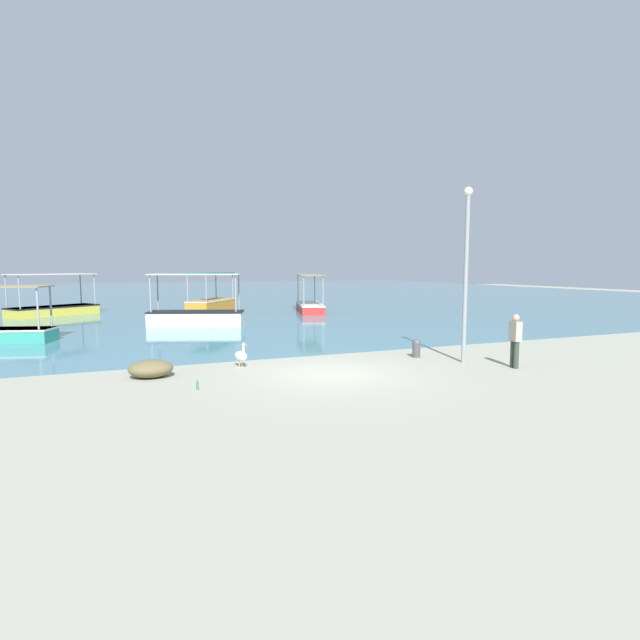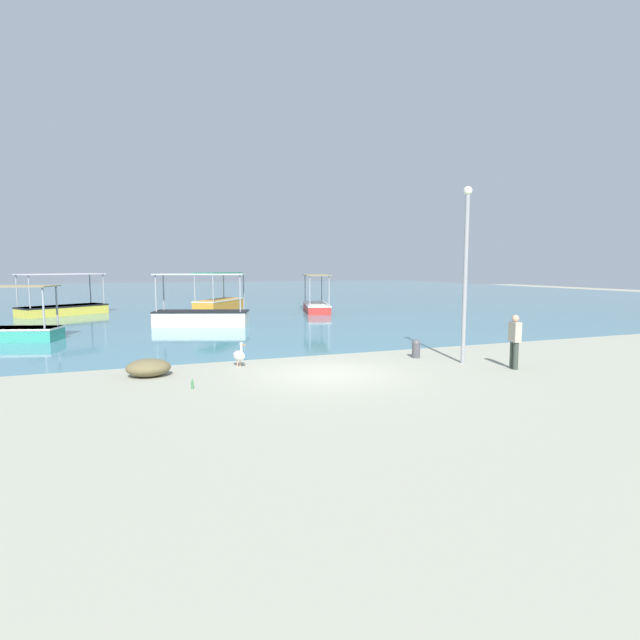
{
  "view_description": "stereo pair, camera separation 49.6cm",
  "coord_description": "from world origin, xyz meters",
  "px_view_note": "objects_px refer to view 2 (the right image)",
  "views": [
    {
      "loc": [
        -5.8,
        -13.3,
        3.15
      ],
      "look_at": [
        1.13,
        3.54,
        1.21
      ],
      "focal_mm": 28.0,
      "sensor_mm": 36.0,
      "label": 1
    },
    {
      "loc": [
        -5.34,
        -13.48,
        3.15
      ],
      "look_at": [
        1.13,
        3.54,
        1.21
      ],
      "focal_mm": 28.0,
      "sensor_mm": 36.0,
      "label": 2
    }
  ],
  "objects_px": {
    "fishing_boat_near_left": "(63,307)",
    "mooring_bollard": "(416,348)",
    "fisherman_standing": "(515,340)",
    "net_pile": "(148,368)",
    "fishing_boat_outer": "(201,315)",
    "fishing_boat_center": "(219,303)",
    "pelican": "(239,355)",
    "glass_bottle": "(192,385)",
    "lamp_post": "(466,265)",
    "fishing_boat_near_right": "(316,305)"
  },
  "relations": [
    {
      "from": "fishing_boat_outer",
      "to": "fishing_boat_near_right",
      "type": "height_order",
      "value": "fishing_boat_outer"
    },
    {
      "from": "fisherman_standing",
      "to": "glass_bottle",
      "type": "distance_m",
      "value": 9.71
    },
    {
      "from": "fishing_boat_near_left",
      "to": "fisherman_standing",
      "type": "relative_size",
      "value": 3.28
    },
    {
      "from": "fishing_boat_near_right",
      "to": "fisherman_standing",
      "type": "bearing_deg",
      "value": -93.44
    },
    {
      "from": "fishing_boat_center",
      "to": "net_pile",
      "type": "distance_m",
      "value": 22.21
    },
    {
      "from": "fishing_boat_outer",
      "to": "net_pile",
      "type": "xyz_separation_m",
      "value": [
        -3.12,
        -12.21,
        -0.32
      ]
    },
    {
      "from": "fishing_boat_outer",
      "to": "mooring_bollard",
      "type": "relative_size",
      "value": 7.96
    },
    {
      "from": "fishing_boat_near_right",
      "to": "mooring_bollard",
      "type": "bearing_deg",
      "value": -99.56
    },
    {
      "from": "fishing_boat_near_left",
      "to": "net_pile",
      "type": "distance_m",
      "value": 22.03
    },
    {
      "from": "fisherman_standing",
      "to": "fishing_boat_near_right",
      "type": "bearing_deg",
      "value": 86.56
    },
    {
      "from": "fishing_boat_near_left",
      "to": "glass_bottle",
      "type": "distance_m",
      "value": 24.19
    },
    {
      "from": "mooring_bollard",
      "to": "net_pile",
      "type": "relative_size",
      "value": 0.52
    },
    {
      "from": "pelican",
      "to": "lamp_post",
      "type": "height_order",
      "value": "lamp_post"
    },
    {
      "from": "fishing_boat_outer",
      "to": "fisherman_standing",
      "type": "height_order",
      "value": "fishing_boat_outer"
    },
    {
      "from": "pelican",
      "to": "glass_bottle",
      "type": "relative_size",
      "value": 2.96
    },
    {
      "from": "net_pile",
      "to": "glass_bottle",
      "type": "bearing_deg",
      "value": -63.17
    },
    {
      "from": "fishing_boat_near_left",
      "to": "mooring_bollard",
      "type": "relative_size",
      "value": 8.48
    },
    {
      "from": "fishing_boat_outer",
      "to": "fishing_boat_near_right",
      "type": "relative_size",
      "value": 0.87
    },
    {
      "from": "fishing_boat_near_left",
      "to": "pelican",
      "type": "bearing_deg",
      "value": -70.81
    },
    {
      "from": "fishing_boat_near_left",
      "to": "lamp_post",
      "type": "height_order",
      "value": "lamp_post"
    },
    {
      "from": "net_pile",
      "to": "glass_bottle",
      "type": "height_order",
      "value": "net_pile"
    },
    {
      "from": "glass_bottle",
      "to": "fishing_boat_near_left",
      "type": "bearing_deg",
      "value": 103.42
    },
    {
      "from": "pelican",
      "to": "mooring_bollard",
      "type": "height_order",
      "value": "pelican"
    },
    {
      "from": "glass_bottle",
      "to": "fishing_boat_near_right",
      "type": "bearing_deg",
      "value": 61.52
    },
    {
      "from": "fishing_boat_near_left",
      "to": "pelican",
      "type": "height_order",
      "value": "fishing_boat_near_left"
    },
    {
      "from": "fishing_boat_near_right",
      "to": "fishing_boat_near_left",
      "type": "xyz_separation_m",
      "value": [
        -16.51,
        3.45,
        0.02
      ]
    },
    {
      "from": "fishing_boat_center",
      "to": "net_pile",
      "type": "relative_size",
      "value": 4.06
    },
    {
      "from": "mooring_bollard",
      "to": "fisherman_standing",
      "type": "height_order",
      "value": "fisherman_standing"
    },
    {
      "from": "fishing_boat_outer",
      "to": "fishing_boat_center",
      "type": "xyz_separation_m",
      "value": [
        2.48,
        9.29,
        -0.01
      ]
    },
    {
      "from": "pelican",
      "to": "net_pile",
      "type": "distance_m",
      "value": 2.77
    },
    {
      "from": "mooring_bollard",
      "to": "net_pile",
      "type": "distance_m",
      "value": 8.83
    },
    {
      "from": "fisherman_standing",
      "to": "fishing_boat_center",
      "type": "bearing_deg",
      "value": 101.67
    },
    {
      "from": "mooring_bollard",
      "to": "fisherman_standing",
      "type": "xyz_separation_m",
      "value": [
        1.81,
        -2.74,
        0.56
      ]
    },
    {
      "from": "net_pile",
      "to": "pelican",
      "type": "bearing_deg",
      "value": 9.13
    },
    {
      "from": "fisherman_standing",
      "to": "net_pile",
      "type": "relative_size",
      "value": 1.35
    },
    {
      "from": "fishing_boat_outer",
      "to": "lamp_post",
      "type": "xyz_separation_m",
      "value": [
        6.64,
        -13.77,
        2.64
      ]
    },
    {
      "from": "fisherman_standing",
      "to": "net_pile",
      "type": "xyz_separation_m",
      "value": [
        -10.64,
        2.92,
        -0.65
      ]
    },
    {
      "from": "fishing_boat_outer",
      "to": "fishing_boat_center",
      "type": "bearing_deg",
      "value": 75.06
    },
    {
      "from": "lamp_post",
      "to": "glass_bottle",
      "type": "xyz_separation_m",
      "value": [
        -8.75,
        -0.43,
        -3.1
      ]
    },
    {
      "from": "fishing_boat_outer",
      "to": "pelican",
      "type": "height_order",
      "value": "fishing_boat_outer"
    },
    {
      "from": "fishing_boat_center",
      "to": "glass_bottle",
      "type": "height_order",
      "value": "fishing_boat_center"
    },
    {
      "from": "pelican",
      "to": "fisherman_standing",
      "type": "distance_m",
      "value": 8.6
    },
    {
      "from": "fishing_boat_near_left",
      "to": "pelican",
      "type": "distance_m",
      "value": 22.34
    },
    {
      "from": "net_pile",
      "to": "mooring_bollard",
      "type": "bearing_deg",
      "value": -1.18
    },
    {
      "from": "pelican",
      "to": "lamp_post",
      "type": "distance_m",
      "value": 7.83
    },
    {
      "from": "fishing_boat_outer",
      "to": "fishing_boat_near_right",
      "type": "bearing_deg",
      "value": 33.82
    },
    {
      "from": "fisherman_standing",
      "to": "glass_bottle",
      "type": "xyz_separation_m",
      "value": [
        -9.63,
        0.93,
        -0.8
      ]
    },
    {
      "from": "pelican",
      "to": "mooring_bollard",
      "type": "xyz_separation_m",
      "value": [
        6.09,
        -0.62,
        -0.03
      ]
    },
    {
      "from": "fishing_boat_near_right",
      "to": "lamp_post",
      "type": "relative_size",
      "value": 1.04
    },
    {
      "from": "fishing_boat_near_right",
      "to": "net_pile",
      "type": "xyz_separation_m",
      "value": [
        -11.9,
        -18.09,
        -0.24
      ]
    }
  ]
}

